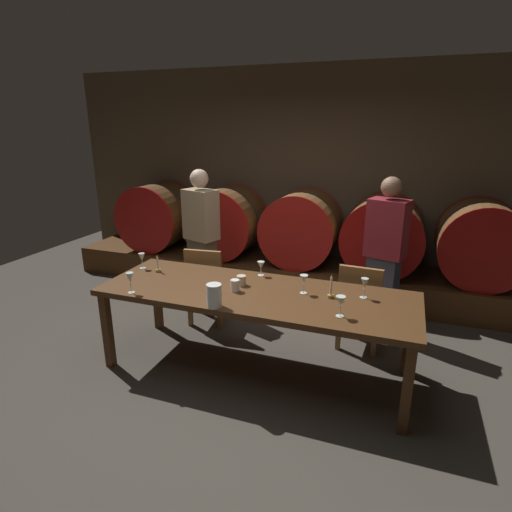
{
  "coord_description": "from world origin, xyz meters",
  "views": [
    {
      "loc": [
        1.24,
        -3.01,
        2.12
      ],
      "look_at": [
        0.11,
        0.1,
        1.06
      ],
      "focal_mm": 28.92,
      "sensor_mm": 36.0,
      "label": 1
    }
  ],
  "objects_px": {
    "wine_barrel_far_left": "(158,216)",
    "cup_right": "(235,285)",
    "wine_barrel_left": "(226,222)",
    "pitcher": "(214,296)",
    "wine_glass_left": "(130,278)",
    "wine_barrel_far_right": "(481,243)",
    "chair_left": "(207,282)",
    "chair_right": "(360,303)",
    "wine_barrel_right": "(383,235)",
    "wine_glass_far_left": "(142,258)",
    "wine_glass_center_left": "(261,266)",
    "candle_left": "(158,267)",
    "wine_glass_right": "(341,302)",
    "wine_glass_far_right": "(364,284)",
    "dining_table": "(256,298)",
    "wine_barrel_center": "(301,228)",
    "guest_right": "(385,256)",
    "wine_glass_center_right": "(304,280)",
    "candle_right": "(331,291)",
    "guest_left": "(202,239)",
    "cup_left": "(241,280)"
  },
  "relations": [
    {
      "from": "wine_barrel_far_left",
      "to": "cup_right",
      "type": "height_order",
      "value": "wine_barrel_far_left"
    },
    {
      "from": "wine_barrel_left",
      "to": "pitcher",
      "type": "height_order",
      "value": "wine_barrel_left"
    },
    {
      "from": "wine_glass_left",
      "to": "wine_barrel_far_right",
      "type": "bearing_deg",
      "value": 39.05
    },
    {
      "from": "wine_barrel_far_right",
      "to": "wine_barrel_far_left",
      "type": "bearing_deg",
      "value": 180.0
    },
    {
      "from": "chair_left",
      "to": "chair_right",
      "type": "xyz_separation_m",
      "value": [
        1.62,
        0.02,
        0.0
      ]
    },
    {
      "from": "wine_barrel_left",
      "to": "pitcher",
      "type": "bearing_deg",
      "value": -68.12
    },
    {
      "from": "wine_glass_left",
      "to": "cup_right",
      "type": "height_order",
      "value": "wine_glass_left"
    },
    {
      "from": "wine_barrel_right",
      "to": "wine_glass_far_left",
      "type": "distance_m",
      "value": 2.84
    },
    {
      "from": "chair_left",
      "to": "wine_glass_far_left",
      "type": "height_order",
      "value": "wine_glass_far_left"
    },
    {
      "from": "pitcher",
      "to": "wine_glass_center_left",
      "type": "bearing_deg",
      "value": 81.92
    },
    {
      "from": "candle_left",
      "to": "wine_glass_right",
      "type": "relative_size",
      "value": 1.08
    },
    {
      "from": "wine_glass_far_right",
      "to": "cup_right",
      "type": "height_order",
      "value": "wine_glass_far_right"
    },
    {
      "from": "dining_table",
      "to": "pitcher",
      "type": "bearing_deg",
      "value": -115.82
    },
    {
      "from": "cup_right",
      "to": "wine_barrel_center",
      "type": "bearing_deg",
      "value": 88.17
    },
    {
      "from": "dining_table",
      "to": "pitcher",
      "type": "distance_m",
      "value": 0.47
    },
    {
      "from": "guest_right",
      "to": "wine_glass_center_right",
      "type": "relative_size",
      "value": 10.07
    },
    {
      "from": "wine_barrel_center",
      "to": "pitcher",
      "type": "height_order",
      "value": "wine_barrel_center"
    },
    {
      "from": "candle_right",
      "to": "wine_barrel_center",
      "type": "bearing_deg",
      "value": 110.63
    },
    {
      "from": "wine_barrel_far_right",
      "to": "wine_barrel_left",
      "type": "bearing_deg",
      "value": 180.0
    },
    {
      "from": "wine_glass_center_left",
      "to": "wine_glass_right",
      "type": "xyz_separation_m",
      "value": [
        0.84,
        -0.62,
        0.02
      ]
    },
    {
      "from": "pitcher",
      "to": "cup_right",
      "type": "relative_size",
      "value": 1.83
    },
    {
      "from": "guest_left",
      "to": "wine_glass_left",
      "type": "height_order",
      "value": "guest_left"
    },
    {
      "from": "candle_left",
      "to": "wine_glass_far_right",
      "type": "height_order",
      "value": "candle_left"
    },
    {
      "from": "wine_barrel_center",
      "to": "wine_glass_center_right",
      "type": "relative_size",
      "value": 5.83
    },
    {
      "from": "dining_table",
      "to": "chair_right",
      "type": "xyz_separation_m",
      "value": [
        0.82,
        0.69,
        -0.21
      ]
    },
    {
      "from": "dining_table",
      "to": "wine_glass_far_right",
      "type": "height_order",
      "value": "wine_glass_far_right"
    },
    {
      "from": "wine_barrel_right",
      "to": "candle_right",
      "type": "height_order",
      "value": "wine_barrel_right"
    },
    {
      "from": "chair_right",
      "to": "cup_right",
      "type": "distance_m",
      "value": 1.28
    },
    {
      "from": "candle_left",
      "to": "cup_left",
      "type": "distance_m",
      "value": 0.88
    },
    {
      "from": "guest_left",
      "to": "candle_left",
      "type": "distance_m",
      "value": 0.96
    },
    {
      "from": "candle_right",
      "to": "wine_glass_left",
      "type": "relative_size",
      "value": 1.13
    },
    {
      "from": "wine_barrel_far_right",
      "to": "guest_right",
      "type": "xyz_separation_m",
      "value": [
        -0.99,
        -0.85,
        0.0
      ]
    },
    {
      "from": "wine_glass_left",
      "to": "cup_left",
      "type": "xyz_separation_m",
      "value": [
        0.81,
        0.48,
        -0.09
      ]
    },
    {
      "from": "wine_barrel_far_left",
      "to": "wine_glass_far_left",
      "type": "xyz_separation_m",
      "value": [
        1.0,
        -1.84,
        0.04
      ]
    },
    {
      "from": "candle_left",
      "to": "wine_barrel_left",
      "type": "bearing_deg",
      "value": 93.49
    },
    {
      "from": "dining_table",
      "to": "chair_left",
      "type": "bearing_deg",
      "value": 140.16
    },
    {
      "from": "wine_glass_right",
      "to": "guest_right",
      "type": "bearing_deg",
      "value": 80.56
    },
    {
      "from": "chair_left",
      "to": "candle_right",
      "type": "relative_size",
      "value": 4.33
    },
    {
      "from": "wine_glass_far_right",
      "to": "wine_glass_far_left",
      "type": "bearing_deg",
      "value": -179.9
    },
    {
      "from": "candle_left",
      "to": "wine_glass_far_left",
      "type": "distance_m",
      "value": 0.21
    },
    {
      "from": "wine_glass_center_left",
      "to": "wine_barrel_left",
      "type": "bearing_deg",
      "value": 123.51
    },
    {
      "from": "wine_glass_left",
      "to": "wine_glass_far_right",
      "type": "xyz_separation_m",
      "value": [
        1.86,
        0.56,
        -0.01
      ]
    },
    {
      "from": "wine_barrel_left",
      "to": "candle_right",
      "type": "relative_size",
      "value": 4.67
    },
    {
      "from": "candle_left",
      "to": "wine_glass_far_left",
      "type": "xyz_separation_m",
      "value": [
        -0.2,
        0.03,
        0.06
      ]
    },
    {
      "from": "wine_barrel_center",
      "to": "guest_right",
      "type": "relative_size",
      "value": 0.58
    },
    {
      "from": "wine_barrel_far_left",
      "to": "guest_right",
      "type": "distance_m",
      "value": 3.35
    },
    {
      "from": "wine_barrel_far_left",
      "to": "candle_right",
      "type": "distance_m",
      "value": 3.46
    },
    {
      "from": "wine_glass_far_right",
      "to": "cup_left",
      "type": "height_order",
      "value": "wine_glass_far_right"
    },
    {
      "from": "wine_barrel_far_left",
      "to": "cup_left",
      "type": "xyz_separation_m",
      "value": [
        2.09,
        -1.92,
        -0.03
      ]
    },
    {
      "from": "wine_glass_far_right",
      "to": "wine_barrel_far_right",
      "type": "bearing_deg",
      "value": 59.12
    }
  ]
}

